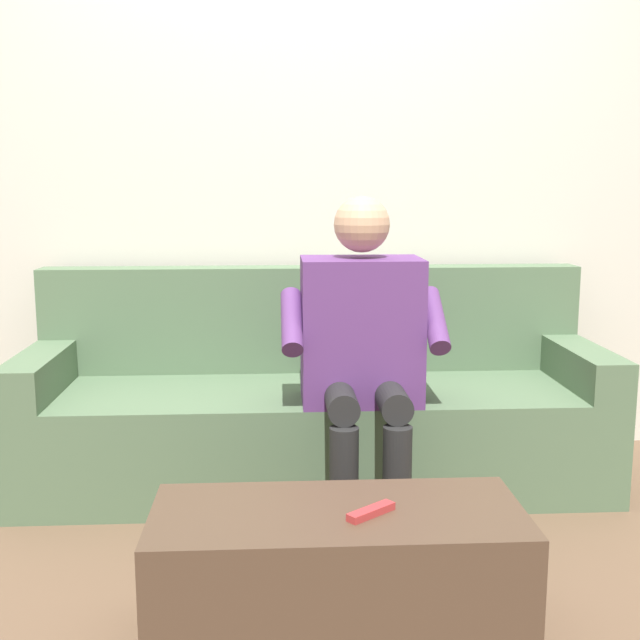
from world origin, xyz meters
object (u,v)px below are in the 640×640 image
couch (315,410)px  coffee_table (338,573)px  person_solo_seated (362,338)px  remote_red (371,512)px

couch → coffee_table: couch is taller
couch → coffee_table: bearing=90.0°
couch → person_solo_seated: bearing=116.1°
coffee_table → remote_red: bearing=155.6°
person_solo_seated → coffee_table: bearing=79.6°
couch → coffee_table: size_ratio=2.33×
couch → person_solo_seated: 0.51m
couch → remote_red: 1.21m
couch → person_solo_seated: size_ratio=1.98×
coffee_table → person_solo_seated: person_solo_seated is taller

